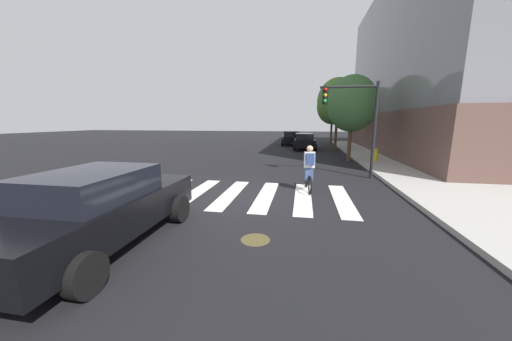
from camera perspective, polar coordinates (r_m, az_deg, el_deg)
The scene contains 12 objects.
ground_plane at distance 9.16m, azimuth -3.37°, elevation -5.29°, with size 120.00×120.00×0.00m, color black.
crosswalk_stripes at distance 9.26m, azimuth -5.62°, elevation -5.12°, with size 8.14×3.73×0.01m.
manhole_cover at distance 5.82m, azimuth -0.13°, elevation -14.95°, with size 0.64×0.64×0.01m, color #473D1E.
sedan_near at distance 6.15m, azimuth -31.20°, elevation -6.97°, with size 2.16×4.60×1.59m.
sedan_mid at distance 24.18m, azimuth 10.51°, elevation 6.36°, with size 2.21×4.34×1.47m.
sedan_far at distance 28.71m, azimuth 7.68°, elevation 7.14°, with size 2.35×4.49×1.51m.
cyclist at distance 9.55m, azimuth 11.57°, elevation 0.36°, with size 0.38×1.71×1.69m.
traffic_light_near at distance 12.38m, azimuth 21.06°, elevation 11.58°, with size 2.47×0.28×4.20m.
fire_hydrant at distance 17.34m, azimuth 24.88°, elevation 3.13°, with size 0.33×0.22×0.78m.
street_tree_near at distance 17.54m, azimuth 20.35°, elevation 13.59°, with size 3.00×3.00×5.33m.
street_tree_mid at distance 24.66m, azimuth 17.51°, elevation 14.27°, with size 3.54×3.54×6.30m.
street_tree_far at distance 31.81m, azimuth 16.48°, elevation 13.34°, with size 3.50×3.50×6.23m.
Camera 1 is at (2.09, -8.56, 2.53)m, focal length 18.20 mm.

